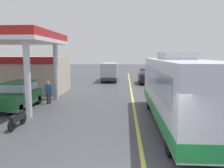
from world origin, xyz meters
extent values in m
plane|color=#424247|center=(0.00, 20.00, 0.00)|extent=(120.00, 120.00, 0.00)
cube|color=#D8CC4C|center=(0.00, 15.00, 0.00)|extent=(0.16, 50.00, 0.01)
cube|color=silver|center=(2.12, 6.42, 1.88)|extent=(2.50, 11.00, 2.90)
cube|color=#1E8C3F|center=(2.12, 6.42, 0.77)|extent=(2.54, 11.04, 0.56)
cube|color=#8C9EAD|center=(2.12, 0.98, 2.42)|extent=(2.30, 0.10, 1.40)
cube|color=#8C9EAD|center=(0.85, 6.42, 2.33)|extent=(0.06, 9.35, 1.10)
cube|color=#8C9EAD|center=(3.39, 6.42, 2.33)|extent=(0.06, 9.35, 1.10)
cube|color=#B2B2B7|center=(2.12, 7.42, 3.51)|extent=(1.60, 2.80, 0.36)
cylinder|color=black|center=(1.02, 2.52, 0.50)|extent=(0.30, 1.00, 1.00)
cylinder|color=black|center=(1.02, 9.72, 0.50)|extent=(0.30, 1.00, 1.00)
cylinder|color=black|center=(3.22, 9.72, 0.50)|extent=(0.30, 1.00, 1.00)
cylinder|color=silver|center=(-6.15, 7.25, 2.30)|extent=(0.36, 0.36, 4.60)
cylinder|color=silver|center=(-6.15, 12.65, 2.30)|extent=(0.36, 0.36, 4.60)
cube|color=beige|center=(-9.85, 16.15, 1.70)|extent=(7.00, 4.40, 3.40)
cube|color=#B21E1E|center=(-9.85, 13.91, 3.05)|extent=(6.30, 0.10, 0.60)
cube|color=#1E602D|center=(-7.64, 9.17, 0.72)|extent=(1.70, 4.20, 0.80)
cube|color=#1E602D|center=(-7.64, 9.37, 1.47)|extent=(1.50, 2.31, 0.70)
cube|color=#8C9EAD|center=(-7.64, 9.37, 1.47)|extent=(1.53, 2.35, 0.49)
cylinder|color=black|center=(-6.89, 7.67, 0.32)|extent=(0.20, 0.64, 0.64)
cylinder|color=black|center=(-8.39, 10.67, 0.32)|extent=(0.20, 0.64, 0.64)
cylinder|color=black|center=(-6.89, 10.67, 0.32)|extent=(0.20, 0.64, 0.64)
cube|color=#A5A5AD|center=(-2.68, 25.83, 1.39)|extent=(2.00, 6.00, 2.10)
cube|color=#8C9EAD|center=(-2.68, 25.83, 1.79)|extent=(2.04, 5.10, 0.80)
cube|color=#2D2D33|center=(-2.68, 22.78, 0.54)|extent=(1.90, 0.16, 0.36)
cylinder|color=black|center=(-3.56, 23.83, 0.38)|extent=(0.22, 0.76, 0.76)
cylinder|color=black|center=(-1.80, 23.83, 0.38)|extent=(0.22, 0.76, 0.76)
cylinder|color=black|center=(-3.56, 27.83, 0.38)|extent=(0.22, 0.76, 0.76)
cylinder|color=black|center=(-1.80, 27.83, 0.38)|extent=(0.22, 0.76, 0.76)
cylinder|color=black|center=(-5.90, 4.71, 0.30)|extent=(0.10, 0.60, 0.60)
cylinder|color=black|center=(-5.90, 5.91, 0.30)|extent=(0.10, 0.60, 0.60)
cube|color=black|center=(-5.90, 5.31, 0.50)|extent=(0.20, 1.30, 0.36)
cube|color=black|center=(-5.90, 5.46, 0.72)|extent=(0.24, 0.60, 0.12)
cylinder|color=#2D2D33|center=(-5.90, 4.76, 0.90)|extent=(0.55, 0.04, 0.04)
cylinder|color=#33333F|center=(-6.29, 10.88, 0.41)|extent=(0.14, 0.14, 0.82)
cylinder|color=#33333F|center=(-6.11, 10.88, 0.41)|extent=(0.14, 0.14, 0.82)
cube|color=#3359B2|center=(-6.20, 10.88, 1.12)|extent=(0.36, 0.22, 0.60)
sphere|color=tan|center=(-6.20, 10.88, 1.55)|extent=(0.22, 0.22, 0.22)
cylinder|color=#3359B2|center=(-6.43, 10.88, 1.07)|extent=(0.09, 0.09, 0.58)
cylinder|color=#3359B2|center=(-5.97, 10.88, 1.07)|extent=(0.09, 0.09, 0.58)
cube|color=black|center=(1.95, 23.22, 0.72)|extent=(1.70, 4.20, 0.80)
cube|color=black|center=(1.95, 23.42, 1.47)|extent=(1.50, 2.31, 0.70)
cube|color=#8C9EAD|center=(1.95, 23.42, 1.47)|extent=(1.53, 2.35, 0.49)
cylinder|color=black|center=(1.20, 21.72, 0.32)|extent=(0.20, 0.64, 0.64)
cylinder|color=black|center=(2.70, 21.72, 0.32)|extent=(0.20, 0.64, 0.64)
cylinder|color=black|center=(1.20, 24.72, 0.32)|extent=(0.20, 0.64, 0.64)
cylinder|color=black|center=(2.70, 24.72, 0.32)|extent=(0.20, 0.64, 0.64)
camera|label=1|loc=(-0.62, -5.44, 3.58)|focal=36.97mm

